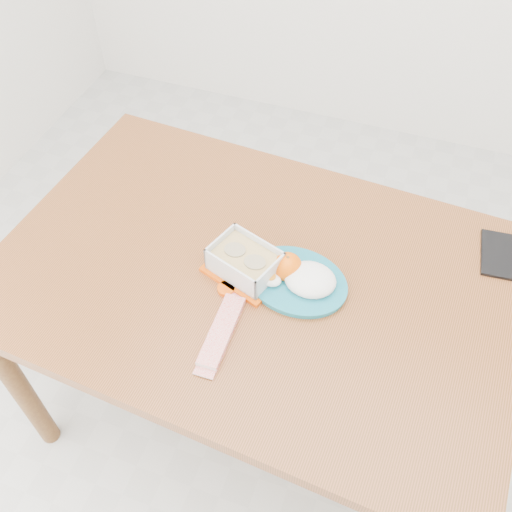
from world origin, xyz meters
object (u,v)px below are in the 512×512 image
(orange_fruit, at_px, (287,267))
(rice_plate, at_px, (301,279))
(food_container, at_px, (245,262))
(dining_table, at_px, (256,293))
(smartphone, at_px, (497,254))

(orange_fruit, relative_size, rice_plate, 0.25)
(food_container, bearing_deg, rice_plate, 22.17)
(food_container, xyz_separation_m, orange_fruit, (0.10, 0.02, -0.00))
(dining_table, distance_m, orange_fruit, 0.15)
(dining_table, relative_size, food_container, 6.21)
(rice_plate, relative_size, smartphone, 1.88)
(dining_table, height_order, food_container, food_container)
(food_container, height_order, orange_fruit, food_container)
(dining_table, height_order, smartphone, smartphone)
(orange_fruit, distance_m, rice_plate, 0.04)
(food_container, distance_m, rice_plate, 0.14)
(orange_fruit, bearing_deg, smartphone, 26.85)
(dining_table, xyz_separation_m, smartphone, (0.56, 0.26, 0.09))
(rice_plate, bearing_deg, orange_fruit, 168.78)
(dining_table, bearing_deg, orange_fruit, 12.87)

